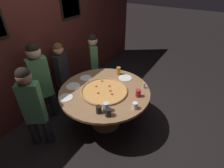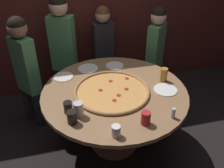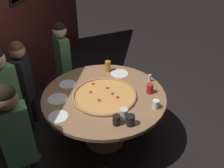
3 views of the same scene
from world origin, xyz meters
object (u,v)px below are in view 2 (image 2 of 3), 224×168
(drink_cup_near_left, at_px, (68,107))
(diner_side_right, at_px, (103,47))
(white_plate_left_side, at_px, (115,66))
(diner_far_left, at_px, (26,68))
(diner_side_left, at_px, (155,50))
(drink_cup_near_right, at_px, (79,109))
(drink_cup_beside_pizza, at_px, (72,117))
(drink_cup_centre_back, at_px, (164,75))
(white_plate_near_front, at_px, (63,77))
(white_plate_far_back, at_px, (88,68))
(dining_table, at_px, (114,102))
(drink_cup_far_right, at_px, (116,131))
(drink_cup_far_left, at_px, (146,118))
(condiment_shaker, at_px, (173,113))
(giant_pizza, at_px, (112,91))
(diner_centre_back, at_px, (63,46))
(white_plate_right_side, at_px, (165,90))

(drink_cup_near_left, height_order, diner_side_right, diner_side_right)
(white_plate_left_side, bearing_deg, diner_far_left, 171.77)
(white_plate_left_side, height_order, diner_side_left, diner_side_left)
(white_plate_left_side, bearing_deg, drink_cup_near_right, -124.02)
(drink_cup_beside_pizza, height_order, drink_cup_centre_back, drink_cup_centre_back)
(white_plate_left_side, distance_m, diner_far_left, 1.02)
(drink_cup_near_right, bearing_deg, white_plate_left_side, 55.98)
(white_plate_near_front, xyz_separation_m, diner_side_right, (0.60, 0.68, -0.02))
(diner_side_right, bearing_deg, white_plate_far_back, 55.35)
(diner_side_left, bearing_deg, dining_table, 1.43)
(dining_table, height_order, diner_side_left, diner_side_left)
(dining_table, distance_m, drink_cup_near_left, 0.57)
(drink_cup_beside_pizza, distance_m, drink_cup_far_right, 0.40)
(drink_cup_far_left, relative_size, diner_side_right, 0.09)
(condiment_shaker, distance_m, diner_side_left, 1.34)
(dining_table, relative_size, giant_pizza, 1.93)
(giant_pizza, relative_size, white_plate_left_side, 3.64)
(condiment_shaker, bearing_deg, diner_centre_back, 118.13)
(white_plate_right_side, height_order, diner_centre_back, diner_centre_back)
(drink_cup_near_left, distance_m, drink_cup_centre_back, 1.07)
(drink_cup_far_right, bearing_deg, diner_far_left, 120.34)
(dining_table, height_order, drink_cup_far_right, drink_cup_far_right)
(condiment_shaker, bearing_deg, giant_pizza, 129.88)
(drink_cup_near_left, xyz_separation_m, white_plate_far_back, (0.30, 0.73, -0.05))
(drink_cup_beside_pizza, distance_m, diner_side_right, 1.56)
(drink_cup_far_right, bearing_deg, drink_cup_far_left, 15.74)
(white_plate_left_side, bearing_deg, drink_cup_beside_pizza, -124.64)
(drink_cup_far_left, height_order, condiment_shaker, drink_cup_far_left)
(drink_cup_near_right, bearing_deg, drink_cup_far_left, -24.32)
(drink_cup_far_right, bearing_deg, diner_side_right, 80.98)
(white_plate_near_front, relative_size, condiment_shaker, 2.18)
(condiment_shaker, relative_size, diner_side_right, 0.08)
(drink_cup_near_right, distance_m, white_plate_far_back, 0.83)
(drink_cup_near_left, height_order, white_plate_far_back, drink_cup_near_left)
(white_plate_left_side, relative_size, diner_side_right, 0.16)
(diner_side_right, bearing_deg, white_plate_near_front, 42.52)
(drink_cup_near_right, bearing_deg, diner_far_left, 117.22)
(drink_cup_near_left, relative_size, diner_far_left, 0.08)
(drink_cup_near_left, xyz_separation_m, diner_side_left, (1.24, 1.00, -0.05))
(giant_pizza, relative_size, drink_cup_near_right, 5.56)
(diner_far_left, bearing_deg, white_plate_far_back, -136.95)
(dining_table, bearing_deg, diner_centre_back, 112.85)
(diner_side_left, bearing_deg, drink_cup_beside_pizza, -1.18)
(diner_side_right, distance_m, diner_side_left, 0.70)
(drink_cup_near_left, height_order, diner_side_left, diner_side_left)
(diner_side_right, height_order, diner_side_left, diner_side_left)
(drink_cup_near_left, xyz_separation_m, white_plate_left_side, (0.61, 0.72, -0.05))
(drink_cup_far_right, height_order, drink_cup_far_left, drink_cup_far_left)
(white_plate_far_back, xyz_separation_m, diner_side_right, (0.31, 0.57, -0.02))
(giant_pizza, height_order, white_plate_near_front, giant_pizza)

